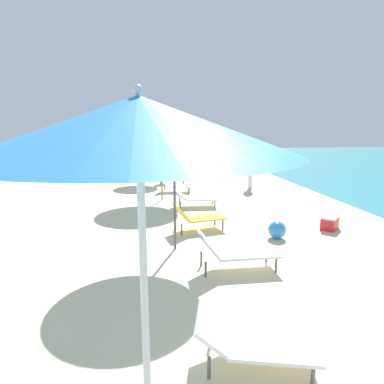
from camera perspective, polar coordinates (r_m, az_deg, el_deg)
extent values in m
cylinder|color=silver|center=(2.32, -8.39, -23.24)|extent=(0.05, 0.05, 2.31)
cone|color=#338CD8|center=(1.91, -9.59, 11.69)|extent=(1.91, 1.91, 0.35)
sphere|color=silver|center=(1.92, -9.80, 17.75)|extent=(0.06, 0.06, 0.06)
cube|color=white|center=(3.78, 14.12, -24.73)|extent=(1.05, 0.85, 0.04)
cube|color=white|center=(3.67, 3.70, -23.00)|extent=(0.49, 0.72, 0.27)
cylinder|color=#59595E|center=(4.15, 18.90, -23.75)|extent=(0.04, 0.04, 0.24)
cylinder|color=#59595E|center=(3.72, 20.98, -28.58)|extent=(0.04, 0.04, 0.24)
cylinder|color=#59595E|center=(4.05, 3.55, -23.99)|extent=(0.04, 0.04, 0.24)
cylinder|color=#59595E|center=(3.62, 3.08, -29.09)|extent=(0.04, 0.04, 0.24)
cylinder|color=#4C4C51|center=(6.34, -3.16, -0.17)|extent=(0.05, 0.05, 2.37)
cone|color=#338CD8|center=(6.21, -3.31, 12.39)|extent=(2.13, 2.13, 0.39)
sphere|color=#4C4C51|center=(6.22, -3.33, 14.48)|extent=(0.06, 0.06, 0.06)
cube|color=yellow|center=(7.80, 2.29, -4.63)|extent=(1.07, 0.77, 0.04)
cube|color=yellow|center=(7.55, -1.98, -3.72)|extent=(0.40, 0.61, 0.36)
cylinder|color=#59595E|center=(8.20, 4.15, -5.00)|extent=(0.04, 0.04, 0.28)
cylinder|color=#59595E|center=(7.80, 5.57, -5.91)|extent=(0.04, 0.04, 0.28)
cylinder|color=#59595E|center=(7.84, -2.97, -5.77)|extent=(0.04, 0.04, 0.28)
cylinder|color=#59595E|center=(7.41, -1.89, -6.79)|extent=(0.04, 0.04, 0.28)
cube|color=white|center=(5.78, 9.90, -10.76)|extent=(1.11, 0.56, 0.04)
cube|color=white|center=(5.54, 2.96, -9.32)|extent=(0.33, 0.56, 0.40)
cylinder|color=#59595E|center=(6.18, 13.29, -10.96)|extent=(0.04, 0.04, 0.27)
cylinder|color=#59595E|center=(5.80, 14.92, -12.61)|extent=(0.04, 0.04, 0.27)
cylinder|color=#59595E|center=(5.87, 1.67, -11.88)|extent=(0.04, 0.04, 0.27)
cylinder|color=#59595E|center=(5.47, 2.47, -13.75)|extent=(0.04, 0.04, 0.27)
cylinder|color=olive|center=(10.88, -5.51, 4.27)|extent=(0.05, 0.05, 2.20)
cone|color=#338CD8|center=(10.79, -5.65, 11.25)|extent=(2.34, 2.34, 0.45)
sphere|color=olive|center=(10.79, -5.67, 12.60)|extent=(0.06, 0.06, 0.06)
cube|color=white|center=(12.28, -2.23, 1.15)|extent=(1.05, 0.79, 0.04)
cube|color=white|center=(12.36, -5.05, 1.93)|extent=(0.44, 0.65, 0.31)
cylinder|color=#59595E|center=(12.50, -0.39, 0.72)|extent=(0.04, 0.04, 0.23)
cylinder|color=#59595E|center=(12.02, -0.65, 0.28)|extent=(0.04, 0.04, 0.23)
cylinder|color=#59595E|center=(12.65, -4.98, 0.80)|extent=(0.04, 0.04, 0.23)
cylinder|color=#59595E|center=(12.18, -5.42, 0.37)|extent=(0.04, 0.04, 0.23)
cube|color=white|center=(10.02, 1.73, -1.16)|extent=(1.00, 0.67, 0.04)
cube|color=white|center=(9.94, -2.10, -0.53)|extent=(0.41, 0.64, 0.25)
cylinder|color=#59595E|center=(10.36, 3.70, -1.56)|extent=(0.04, 0.04, 0.24)
cylinder|color=#59595E|center=(9.86, 4.15, -2.25)|extent=(0.04, 0.04, 0.24)
cylinder|color=#59595E|center=(10.26, -2.23, -1.68)|extent=(0.04, 0.04, 0.24)
cylinder|color=#59595E|center=(9.75, -2.09, -2.39)|extent=(0.04, 0.04, 0.24)
cylinder|color=#4C4C51|center=(15.01, -6.62, 6.63)|extent=(0.05, 0.05, 2.39)
cone|color=#338CD8|center=(14.95, -6.74, 11.84)|extent=(1.80, 1.80, 0.33)
sphere|color=#4C4C51|center=(14.96, -6.76, 12.59)|extent=(0.06, 0.06, 0.06)
cube|color=white|center=(16.25, -3.04, 3.67)|extent=(1.20, 0.74, 0.04)
cube|color=white|center=(16.12, -5.66, 4.28)|extent=(0.42, 0.67, 0.38)
cylinder|color=#59595E|center=(16.62, -1.58, 3.41)|extent=(0.04, 0.04, 0.22)
cylinder|color=#59595E|center=(16.09, -1.22, 3.14)|extent=(0.04, 0.04, 0.22)
cylinder|color=#59595E|center=(16.42, -6.01, 3.25)|extent=(0.04, 0.04, 0.22)
cylinder|color=#59595E|center=(15.89, -5.79, 2.98)|extent=(0.04, 0.04, 0.22)
cube|color=white|center=(14.10, -3.08, 2.59)|extent=(0.96, 0.69, 0.04)
cube|color=white|center=(14.07, -5.52, 3.23)|extent=(0.33, 0.65, 0.32)
cylinder|color=#59595E|center=(14.39, -1.64, 2.20)|extent=(0.04, 0.04, 0.25)
cylinder|color=#59595E|center=(13.87, -1.55, 1.84)|extent=(0.04, 0.04, 0.25)
cylinder|color=#59595E|center=(14.39, -5.65, 2.14)|extent=(0.04, 0.04, 0.25)
cylinder|color=#59595E|center=(13.86, -5.71, 1.78)|extent=(0.04, 0.04, 0.25)
cylinder|color=orange|center=(16.75, -17.50, 3.97)|extent=(0.11, 0.11, 0.81)
cylinder|color=orange|center=(16.76, -16.92, 4.01)|extent=(0.11, 0.11, 0.81)
cube|color=#3F9972|center=(16.68, -17.35, 6.41)|extent=(0.40, 0.30, 0.61)
sphere|color=#9E704C|center=(16.65, -17.44, 7.84)|extent=(0.22, 0.22, 0.22)
cylinder|color=silver|center=(13.27, 10.32, 2.42)|extent=(0.11, 0.11, 0.80)
cylinder|color=silver|center=(13.11, 10.60, 2.30)|extent=(0.11, 0.11, 0.80)
cube|color=#262628|center=(13.10, 10.58, 5.39)|extent=(0.25, 0.38, 0.60)
sphere|color=brown|center=(13.06, 10.64, 7.18)|extent=(0.22, 0.22, 0.22)
cube|color=red|center=(8.56, 23.58, -5.21)|extent=(0.59, 0.59, 0.29)
cube|color=white|center=(8.51, 23.67, -4.11)|extent=(0.60, 0.60, 0.05)
sphere|color=#338CD8|center=(7.46, 15.08, -6.58)|extent=(0.40, 0.40, 0.40)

